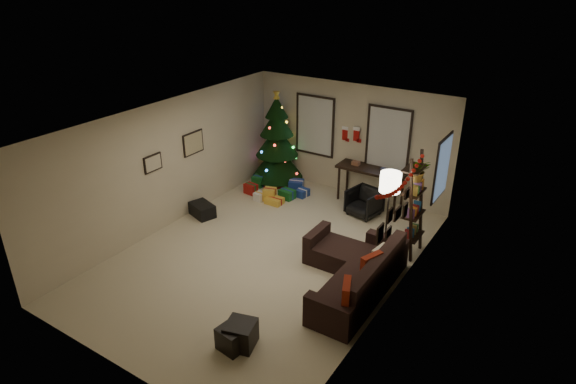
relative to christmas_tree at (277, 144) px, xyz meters
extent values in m
plane|color=beige|center=(1.84, -3.10, -1.01)|extent=(7.00, 7.00, 0.00)
plane|color=white|center=(1.84, -3.10, 1.69)|extent=(7.00, 7.00, 0.00)
plane|color=#C1B293|center=(1.84, 0.40, 0.34)|extent=(5.00, 0.00, 5.00)
plane|color=#C1B293|center=(1.84, -6.60, 0.34)|extent=(5.00, 0.00, 5.00)
plane|color=#C1B293|center=(-0.66, -3.10, 0.34)|extent=(0.00, 7.00, 7.00)
plane|color=#C1B293|center=(4.34, -3.10, 0.34)|extent=(0.00, 7.00, 7.00)
cube|color=#728CB2|center=(0.89, 0.37, 0.54)|extent=(0.94, 0.02, 1.35)
cube|color=beige|center=(0.89, 0.37, 0.54)|extent=(0.94, 0.03, 1.35)
cube|color=#728CB2|center=(2.79, 0.37, 0.54)|extent=(0.94, 0.02, 1.35)
cube|color=beige|center=(2.79, 0.37, 0.54)|extent=(0.94, 0.03, 1.35)
cube|color=#728CB2|center=(4.31, -0.55, 0.49)|extent=(0.05, 0.27, 1.17)
cube|color=beige|center=(4.31, -0.55, 0.49)|extent=(0.05, 0.45, 1.17)
cylinder|color=black|center=(0.00, 0.00, -0.86)|extent=(0.10, 0.10, 0.29)
cone|color=black|center=(0.00, 0.00, -0.43)|extent=(1.31, 1.31, 0.91)
cone|color=black|center=(0.00, 0.00, 0.10)|extent=(1.08, 1.08, 0.77)
cone|color=black|center=(0.00, 0.00, 0.58)|extent=(0.85, 0.85, 0.67)
cone|color=black|center=(0.00, 0.00, 0.96)|extent=(0.58, 0.58, 0.53)
cylinder|color=maroon|center=(0.00, 0.00, -0.99)|extent=(1.06, 1.06, 0.04)
cube|color=#14591E|center=(0.79, -0.75, -0.90)|extent=(0.35, 0.28, 0.22)
cube|color=gold|center=(0.49, -1.05, -0.86)|extent=(0.28, 0.25, 0.30)
cube|color=navy|center=(1.04, -0.45, -0.92)|extent=(0.25, 0.30, 0.18)
cube|color=maroon|center=(-0.11, -1.00, -0.88)|extent=(0.30, 0.22, 0.25)
cube|color=silver|center=(0.29, -1.20, -0.91)|extent=(0.22, 0.22, 0.20)
cube|color=#14591E|center=(-0.21, -0.55, -0.87)|extent=(0.26, 0.26, 0.28)
cube|color=gold|center=(0.69, -1.15, -0.93)|extent=(0.40, 0.30, 0.15)
cube|color=navy|center=(0.71, -0.20, -0.88)|extent=(0.34, 0.31, 0.25)
cube|color=black|center=(3.87, -3.23, -0.82)|extent=(0.78, 2.09, 0.37)
cube|color=black|center=(4.16, -3.23, -0.41)|extent=(0.20, 2.09, 0.46)
cube|color=black|center=(3.87, -4.38, -0.72)|extent=(0.78, 0.20, 0.57)
cube|color=black|center=(3.87, -2.09, -0.72)|extent=(0.78, 0.20, 0.57)
cube|color=black|center=(3.10, -2.58, -0.82)|extent=(0.74, 0.78, 0.37)
cube|color=black|center=(2.64, -2.58, -0.72)|extent=(0.18, 0.78, 0.57)
cube|color=maroon|center=(4.05, -4.16, -0.37)|extent=(0.26, 0.43, 0.42)
cube|color=maroon|center=(4.05, -3.24, -0.37)|extent=(0.25, 0.43, 0.41)
cube|color=#BFB79B|center=(4.05, -2.90, -0.38)|extent=(0.16, 0.38, 0.37)
cube|color=black|center=(2.86, -5.44, -0.83)|extent=(0.43, 0.43, 0.36)
cube|color=black|center=(2.92, -5.33, -0.81)|extent=(0.52, 0.52, 0.40)
cube|color=black|center=(2.54, 0.12, -0.17)|extent=(1.61, 0.57, 0.06)
cylinder|color=black|center=(1.83, -0.11, -0.61)|extent=(0.06, 0.06, 0.80)
cylinder|color=black|center=(1.83, 0.35, -0.61)|extent=(0.06, 0.06, 0.80)
cylinder|color=black|center=(3.25, -0.11, -0.61)|extent=(0.06, 0.06, 0.80)
cylinder|color=black|center=(3.25, 0.35, -0.61)|extent=(0.06, 0.06, 0.80)
imported|color=black|center=(2.69, -0.53, -0.70)|extent=(0.71, 0.68, 0.62)
cube|color=black|center=(4.16, -1.79, 0.02)|extent=(0.05, 0.05, 2.06)
cube|color=black|center=(4.16, -1.24, 0.02)|extent=(0.05, 0.05, 2.06)
cube|color=black|center=(4.13, -1.52, -0.61)|extent=(0.30, 0.57, 0.03)
cube|color=black|center=(4.13, -1.52, -0.15)|extent=(0.30, 0.57, 0.03)
cube|color=black|center=(4.13, -1.52, 0.31)|extent=(0.30, 0.57, 0.03)
cube|color=black|center=(4.13, -1.52, 0.76)|extent=(0.30, 0.57, 0.03)
imported|color=#4C4C4C|center=(4.14, -1.58, 0.83)|extent=(0.66, 0.64, 0.55)
cylinder|color=black|center=(3.79, -2.00, -0.99)|extent=(0.31, 0.31, 0.03)
cylinder|color=black|center=(3.79, -2.00, -0.22)|extent=(0.03, 0.03, 1.51)
cylinder|color=white|center=(3.79, -2.00, 0.61)|extent=(0.38, 0.38, 0.36)
cube|color=black|center=(-0.64, -2.31, 0.59)|extent=(0.04, 0.60, 0.50)
cube|color=tan|center=(-0.64, -2.31, 0.59)|extent=(0.01, 0.54, 0.45)
cube|color=black|center=(-0.64, -3.49, 0.52)|extent=(0.04, 0.45, 0.35)
cube|color=#C1B293|center=(-0.64, -3.49, 0.52)|extent=(0.01, 0.41, 0.31)
cube|color=black|center=(4.32, -3.70, 0.54)|extent=(0.03, 0.22, 0.28)
cube|color=black|center=(4.32, -3.35, 0.69)|extent=(0.03, 0.18, 0.22)
cube|color=black|center=(4.32, -3.35, 0.39)|extent=(0.03, 0.20, 0.16)
cube|color=black|center=(4.32, -3.00, 0.57)|extent=(0.03, 0.26, 0.20)
cube|color=black|center=(4.32, -2.65, 0.47)|extent=(0.03, 0.18, 0.24)
cube|color=black|center=(4.32, -2.65, 0.77)|extent=(0.03, 0.16, 0.16)
cube|color=#990F0C|center=(1.69, 0.41, 0.45)|extent=(0.14, 0.04, 0.30)
cube|color=white|center=(1.69, 0.41, 0.60)|extent=(0.16, 0.05, 0.08)
cube|color=#990F0C|center=(1.76, 0.41, 0.32)|extent=(0.10, 0.04, 0.08)
cube|color=#990F0C|center=(2.02, 0.33, 0.52)|extent=(0.14, 0.04, 0.30)
cube|color=white|center=(2.02, 0.33, 0.67)|extent=(0.16, 0.05, 0.08)
cube|color=#990F0C|center=(2.09, 0.33, 0.39)|extent=(0.10, 0.04, 0.08)
cube|color=black|center=(-0.33, -2.53, -0.86)|extent=(0.68, 0.56, 0.29)
camera|label=1|loc=(6.56, -9.70, 4.16)|focal=30.58mm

